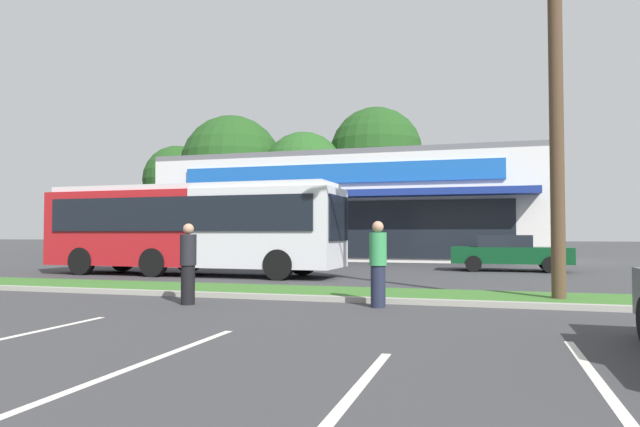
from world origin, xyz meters
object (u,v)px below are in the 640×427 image
object	(u,v)px
car_0	(509,252)
car_1	(157,249)
utility_pole	(549,25)
pedestrian_by_pole	(188,264)
city_bus	(192,227)
pedestrian_near_bench	(378,264)

from	to	relation	value
car_0	car_1	xyz separation A→B (m)	(-16.64, 0.77, -0.02)
utility_pole	pedestrian_by_pole	xyz separation A→B (m)	(-7.47, -2.33, -5.21)
city_bus	pedestrian_by_pole	distance (m)	8.80
city_bus	pedestrian_by_pole	size ratio (longest dim) A/B	6.47
car_0	pedestrian_by_pole	xyz separation A→B (m)	(-6.97, -13.31, 0.12)
city_bus	pedestrian_by_pole	bearing A→B (deg)	-60.03
utility_pole	pedestrian_near_bench	world-z (taller)	utility_pole
utility_pole	car_1	bearing A→B (deg)	145.57
city_bus	car_1	xyz separation A→B (m)	(-5.49, 6.40, -1.03)
car_1	pedestrian_by_pole	xyz separation A→B (m)	(9.68, -14.08, 0.13)
car_1	pedestrian_near_bench	world-z (taller)	pedestrian_near_bench
car_1	pedestrian_near_bench	xyz separation A→B (m)	(13.65, -13.40, 0.15)
car_1	city_bus	bearing A→B (deg)	130.65
pedestrian_by_pole	pedestrian_near_bench	bearing A→B (deg)	-78.96
city_bus	car_0	size ratio (longest dim) A/B	2.43
car_1	pedestrian_by_pole	size ratio (longest dim) A/B	2.72
pedestrian_near_bench	pedestrian_by_pole	distance (m)	4.03
car_1	pedestrian_by_pole	world-z (taller)	pedestrian_by_pole
city_bus	pedestrian_near_bench	size ratio (longest dim) A/B	6.32
city_bus	pedestrian_near_bench	world-z (taller)	city_bus
city_bus	car_0	distance (m)	12.53
pedestrian_near_bench	car_0	bearing A→B (deg)	10.96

